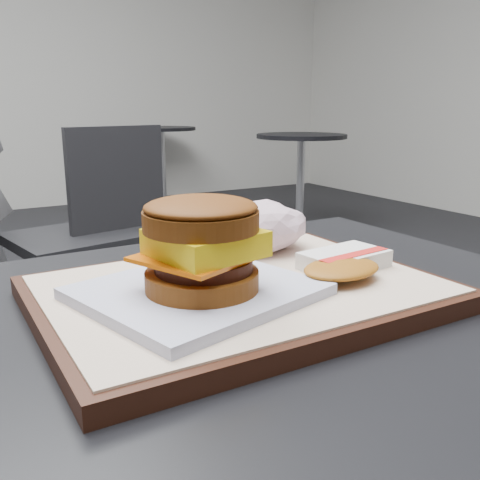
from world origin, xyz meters
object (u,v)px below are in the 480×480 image
object	(u,v)px
serving_tray	(240,292)
crumpled_wrapper	(255,226)
neighbor_chair	(88,225)
breakfast_sandwich	(201,256)
hash_brown	(343,263)

from	to	relation	value
serving_tray	crumpled_wrapper	size ratio (longest dim) A/B	2.90
serving_tray	neighbor_chair	size ratio (longest dim) A/B	0.43
serving_tray	neighbor_chair	world-z (taller)	neighbor_chair
breakfast_sandwich	neighbor_chair	size ratio (longest dim) A/B	0.26
breakfast_sandwich	crumpled_wrapper	world-z (taller)	breakfast_sandwich
serving_tray	breakfast_sandwich	xyz separation A→B (m)	(-0.05, -0.02, 0.05)
crumpled_wrapper	neighbor_chair	xyz separation A→B (m)	(0.19, 1.51, -0.31)
serving_tray	neighbor_chair	bearing A→B (deg)	80.59
hash_brown	crumpled_wrapper	size ratio (longest dim) A/B	0.95
breakfast_sandwich	hash_brown	world-z (taller)	breakfast_sandwich
crumpled_wrapper	breakfast_sandwich	bearing A→B (deg)	-138.25
breakfast_sandwich	crumpled_wrapper	size ratio (longest dim) A/B	1.73
serving_tray	hash_brown	xyz separation A→B (m)	(0.11, -0.03, 0.02)
breakfast_sandwich	neighbor_chair	xyz separation A→B (m)	(0.32, 1.62, -0.32)
serving_tray	hash_brown	world-z (taller)	hash_brown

